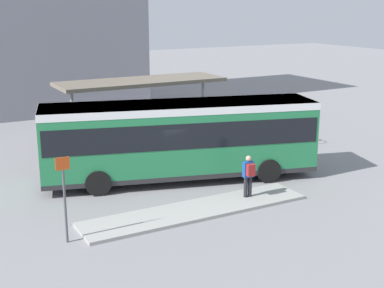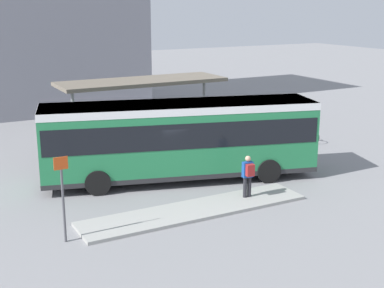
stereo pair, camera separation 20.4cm
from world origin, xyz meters
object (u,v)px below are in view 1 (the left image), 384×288
Objects in this scene: bicycle_white at (272,126)px; potted_planter_near_shelter at (118,157)px; pedestrian_waiting at (249,174)px; city_bus at (180,136)px; platform_sign at (65,196)px; bicycle_red at (306,134)px; bicycle_orange at (293,132)px; bicycle_black at (286,128)px.

bicycle_white is 1.29× the size of potted_planter_near_shelter.
potted_planter_near_shelter is at bearing 33.71° from pedestrian_waiting.
bicycle_white is (8.75, 5.15, -1.59)m from city_bus.
bicycle_white is 17.32m from platform_sign.
platform_sign is at bearing 115.94° from bicycle_white.
bicycle_red reaches higher than bicycle_white.
city_bus is 7.14× the size of pedestrian_waiting.
bicycle_orange is (8.86, 3.39, -1.60)m from city_bus.
pedestrian_waiting is 0.91× the size of bicycle_red.
bicycle_red reaches higher than bicycle_orange.
potted_planter_near_shelter is 0.44× the size of platform_sign.
bicycle_red is 1.17× the size of bicycle_orange.
bicycle_white is at bearing 2.87° from bicycle_orange.
bicycle_orange is at bearing 14.30° from bicycle_red.
bicycle_orange is at bearing 36.84° from city_bus.
platform_sign reaches higher than bicycle_black.
city_bus reaches higher than pedestrian_waiting.
platform_sign is (-15.17, -8.06, 1.20)m from bicycle_black.
city_bus reaches higher than bicycle_black.
bicycle_black is at bearing -39.08° from pedestrian_waiting.
bicycle_orange is at bearing 4.90° from potted_planter_near_shelter.
bicycle_orange is (7.75, 6.85, -0.72)m from pedestrian_waiting.
pedestrian_waiting reaches higher than bicycle_white.
city_bus is 3.74m from pedestrian_waiting.
potted_planter_near_shelter reaches higher than bicycle_black.
bicycle_red is 10.98m from potted_planter_near_shelter.
platform_sign reaches higher than bicycle_red.
city_bus is 9.58m from bicycle_red.
pedestrian_waiting is 10.00m from bicycle_red.
bicycle_red is at bearing -175.52° from bicycle_black.
potted_planter_near_shelter is (-11.00, -1.80, 0.28)m from bicycle_black.
potted_planter_near_shelter is (-10.98, -0.04, 0.25)m from bicycle_red.
bicycle_black is at bearing -17.77° from bicycle_orange.
potted_planter_near_shelter reaches higher than bicycle_white.
bicycle_black is 0.60× the size of platform_sign.
bicycle_red is 1.08× the size of bicycle_black.
pedestrian_waiting is 0.59× the size of platform_sign.
platform_sign is (-14.79, -8.94, 1.21)m from bicycle_white.
pedestrian_waiting is at bearing 125.28° from bicycle_red.
city_bus reaches higher than platform_sign.
bicycle_black is 1.06× the size of bicycle_white.
bicycle_red is 16.45m from platform_sign.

